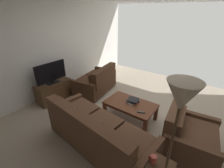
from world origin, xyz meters
TOP-DOWN VIEW (x-y plane):
  - ground_plane at (0.00, 0.00)m, footprint 5.06×5.97m
  - wall_right at (2.53, 0.00)m, footprint 0.12×5.97m
  - sofa_main at (0.04, 1.22)m, footprint 2.15×1.00m
  - loveseat_near at (1.47, -0.43)m, footprint 0.98×1.44m
  - coffee_table at (0.01, 0.09)m, footprint 1.13×0.67m
  - floor_lamp at (-1.22, 1.45)m, footprint 0.30×0.30m
  - tv_stand at (2.13, 0.62)m, footprint 0.39×0.96m
  - flat_tv at (2.13, 0.62)m, footprint 0.20×0.86m
  - armchair_side at (-1.27, 0.29)m, footprint 0.93×1.03m
  - coffee_mug at (-1.04, 1.34)m, footprint 0.10×0.08m
  - book_stack at (-0.01, 0.00)m, footprint 0.28×0.33m
  - tv_remote at (-0.35, 0.26)m, footprint 0.16×0.11m

SIDE VIEW (x-z plane):
  - ground_plane at x=0.00m, z-range -0.01..0.00m
  - tv_stand at x=2.13m, z-range 0.00..0.53m
  - armchair_side at x=-1.27m, z-range -0.06..0.73m
  - coffee_table at x=0.01m, z-range 0.14..0.54m
  - loveseat_near at x=1.47m, z-range -0.06..0.78m
  - sofa_main at x=0.04m, z-range -0.06..0.81m
  - tv_remote at x=-0.35m, z-range 0.40..0.42m
  - book_stack at x=-0.01m, z-range 0.40..0.48m
  - coffee_mug at x=-1.04m, z-range 0.57..0.67m
  - flat_tv at x=2.13m, z-range 0.54..1.11m
  - wall_right at x=2.53m, z-range 0.00..2.53m
  - floor_lamp at x=-1.22m, z-range 0.61..2.41m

